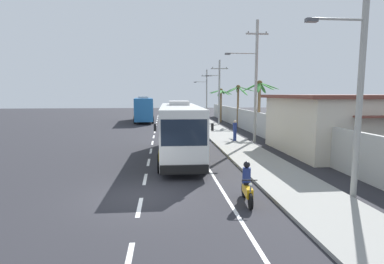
{
  "coord_description": "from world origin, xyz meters",
  "views": [
    {
      "loc": [
        0.91,
        -12.23,
        4.21
      ],
      "look_at": [
        2.83,
        7.59,
        1.7
      ],
      "focal_mm": 28.41,
      "sensor_mm": 36.0,
      "label": 1
    }
  ],
  "objects_px": {
    "motorcycle_beside_bus": "(247,186)",
    "utility_pole_distant": "(206,92)",
    "roadside_building": "(381,123)",
    "pedestrian_near_kerb": "(235,130)",
    "coach_bus_far_lane": "(144,108)",
    "palm_nearest": "(260,95)",
    "palm_third": "(221,98)",
    "coach_bus_foreground": "(180,129)",
    "utility_pole_nearest": "(360,67)",
    "palm_second": "(238,95)",
    "utility_pole_mid": "(255,79)",
    "utility_pole_far": "(219,91)",
    "motorcycle_trailing": "(198,132)"
  },
  "relations": [
    {
      "from": "utility_pole_nearest",
      "to": "palm_second",
      "type": "distance_m",
      "value": 26.98
    },
    {
      "from": "palm_second",
      "to": "palm_third",
      "type": "relative_size",
      "value": 1.07
    },
    {
      "from": "utility_pole_distant",
      "to": "roadside_building",
      "type": "bearing_deg",
      "value": -76.74
    },
    {
      "from": "palm_third",
      "to": "coach_bus_far_lane",
      "type": "bearing_deg",
      "value": 169.44
    },
    {
      "from": "pedestrian_near_kerb",
      "to": "coach_bus_far_lane",
      "type": "bearing_deg",
      "value": 151.7
    },
    {
      "from": "palm_second",
      "to": "palm_third",
      "type": "bearing_deg",
      "value": 98.74
    },
    {
      "from": "motorcycle_beside_bus",
      "to": "utility_pole_far",
      "type": "height_order",
      "value": "utility_pole_far"
    },
    {
      "from": "roadside_building",
      "to": "palm_nearest",
      "type": "bearing_deg",
      "value": 121.28
    },
    {
      "from": "coach_bus_foreground",
      "to": "palm_third",
      "type": "height_order",
      "value": "palm_third"
    },
    {
      "from": "coach_bus_foreground",
      "to": "palm_second",
      "type": "bearing_deg",
      "value": 65.08
    },
    {
      "from": "motorcycle_trailing",
      "to": "coach_bus_far_lane",
      "type": "bearing_deg",
      "value": 108.39
    },
    {
      "from": "coach_bus_far_lane",
      "to": "roadside_building",
      "type": "height_order",
      "value": "roadside_building"
    },
    {
      "from": "coach_bus_far_lane",
      "to": "utility_pole_distant",
      "type": "relative_size",
      "value": 1.3
    },
    {
      "from": "coach_bus_far_lane",
      "to": "roadside_building",
      "type": "distance_m",
      "value": 32.18
    },
    {
      "from": "pedestrian_near_kerb",
      "to": "palm_nearest",
      "type": "distance_m",
      "value": 6.43
    },
    {
      "from": "roadside_building",
      "to": "palm_third",
      "type": "bearing_deg",
      "value": 106.54
    },
    {
      "from": "coach_bus_far_lane",
      "to": "utility_pole_mid",
      "type": "bearing_deg",
      "value": -63.08
    },
    {
      "from": "utility_pole_distant",
      "to": "roadside_building",
      "type": "height_order",
      "value": "utility_pole_distant"
    },
    {
      "from": "palm_nearest",
      "to": "roadside_building",
      "type": "xyz_separation_m",
      "value": [
        5.92,
        -9.74,
        -1.97
      ]
    },
    {
      "from": "utility_pole_nearest",
      "to": "utility_pole_far",
      "type": "xyz_separation_m",
      "value": [
        -0.17,
        28.65,
        -0.63
      ]
    },
    {
      "from": "coach_bus_far_lane",
      "to": "motorcycle_trailing",
      "type": "distance_m",
      "value": 19.65
    },
    {
      "from": "palm_third",
      "to": "palm_nearest",
      "type": "bearing_deg",
      "value": -85.08
    },
    {
      "from": "coach_bus_foreground",
      "to": "pedestrian_near_kerb",
      "type": "bearing_deg",
      "value": 49.04
    },
    {
      "from": "coach_bus_foreground",
      "to": "pedestrian_near_kerb",
      "type": "relative_size",
      "value": 6.3
    },
    {
      "from": "motorcycle_trailing",
      "to": "utility_pole_mid",
      "type": "relative_size",
      "value": 0.19
    },
    {
      "from": "utility_pole_mid",
      "to": "roadside_building",
      "type": "height_order",
      "value": "utility_pole_mid"
    },
    {
      "from": "palm_second",
      "to": "utility_pole_far",
      "type": "bearing_deg",
      "value": 140.68
    },
    {
      "from": "palm_nearest",
      "to": "utility_pole_distant",
      "type": "bearing_deg",
      "value": 94.84
    },
    {
      "from": "pedestrian_near_kerb",
      "to": "utility_pole_distant",
      "type": "relative_size",
      "value": 0.21
    },
    {
      "from": "utility_pole_nearest",
      "to": "roadside_building",
      "type": "distance_m",
      "value": 12.74
    },
    {
      "from": "motorcycle_beside_bus",
      "to": "utility_pole_distant",
      "type": "distance_m",
      "value": 43.45
    },
    {
      "from": "utility_pole_nearest",
      "to": "utility_pole_mid",
      "type": "height_order",
      "value": "utility_pole_mid"
    },
    {
      "from": "motorcycle_trailing",
      "to": "utility_pole_far",
      "type": "distance_m",
      "value": 13.09
    },
    {
      "from": "motorcycle_beside_bus",
      "to": "utility_pole_distant",
      "type": "xyz_separation_m",
      "value": [
        4.57,
        43.03,
        3.88
      ]
    },
    {
      "from": "pedestrian_near_kerb",
      "to": "utility_pole_far",
      "type": "relative_size",
      "value": 0.21
    },
    {
      "from": "motorcycle_beside_bus",
      "to": "palm_nearest",
      "type": "relative_size",
      "value": 0.35
    },
    {
      "from": "utility_pole_far",
      "to": "utility_pole_nearest",
      "type": "bearing_deg",
      "value": -89.67
    },
    {
      "from": "utility_pole_nearest",
      "to": "palm_second",
      "type": "height_order",
      "value": "utility_pole_nearest"
    },
    {
      "from": "palm_nearest",
      "to": "roadside_building",
      "type": "bearing_deg",
      "value": -58.72
    },
    {
      "from": "pedestrian_near_kerb",
      "to": "utility_pole_nearest",
      "type": "relative_size",
      "value": 0.18
    },
    {
      "from": "palm_nearest",
      "to": "coach_bus_foreground",
      "type": "bearing_deg",
      "value": -130.07
    },
    {
      "from": "coach_bus_foreground",
      "to": "palm_third",
      "type": "bearing_deg",
      "value": 73.16
    },
    {
      "from": "motorcycle_beside_bus",
      "to": "utility_pole_mid",
      "type": "xyz_separation_m",
      "value": [
        4.63,
        14.38,
        4.82
      ]
    },
    {
      "from": "motorcycle_trailing",
      "to": "utility_pole_far",
      "type": "xyz_separation_m",
      "value": [
        4.12,
        11.77,
        3.98
      ]
    },
    {
      "from": "motorcycle_beside_bus",
      "to": "palm_nearest",
      "type": "xyz_separation_m",
      "value": [
        6.6,
        19.04,
        3.41
      ]
    },
    {
      "from": "palm_nearest",
      "to": "palm_third",
      "type": "relative_size",
      "value": 1.11
    },
    {
      "from": "roadside_building",
      "to": "utility_pole_distant",
      "type": "bearing_deg",
      "value": 103.26
    },
    {
      "from": "coach_bus_foreground",
      "to": "utility_pole_distant",
      "type": "distance_m",
      "value": 35.09
    },
    {
      "from": "coach_bus_far_lane",
      "to": "palm_third",
      "type": "bearing_deg",
      "value": -10.56
    },
    {
      "from": "utility_pole_nearest",
      "to": "utility_pole_far",
      "type": "bearing_deg",
      "value": 90.33
    }
  ]
}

